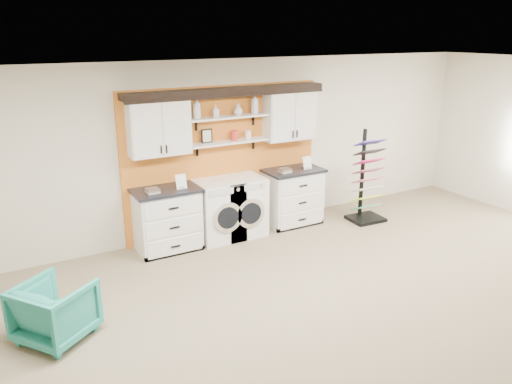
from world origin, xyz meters
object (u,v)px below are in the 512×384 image
base_cabinet_right (293,196)px  dryer (241,206)px  armchair (55,311)px  base_cabinet_left (167,220)px  sample_rack (366,192)px  washer (218,210)px

base_cabinet_right → dryer: base_cabinet_right is taller
base_cabinet_right → armchair: size_ratio=1.37×
base_cabinet_left → sample_rack: (3.47, -0.51, 0.03)m
base_cabinet_right → dryer: 1.00m
sample_rack → armchair: size_ratio=2.23×
base_cabinet_left → armchair: base_cabinet_left is taller
sample_rack → armchair: 5.45m
base_cabinet_right → sample_rack: bearing=-22.8°
base_cabinet_left → armchair: 2.47m
base_cabinet_left → base_cabinet_right: size_ratio=1.00×
sample_rack → armchair: (-5.33, -1.12, -0.19)m
base_cabinet_left → armchair: size_ratio=1.38×
dryer → armchair: dryer is taller
base_cabinet_right → dryer: bearing=-179.8°
dryer → sample_rack: sample_rack is taller
washer → dryer: (0.41, 0.00, 0.00)m
sample_rack → washer: bearing=172.5°
base_cabinet_right → dryer: (-1.00, -0.00, 0.00)m
washer → armchair: bearing=-149.1°
washer → sample_rack: size_ratio=0.60×
base_cabinet_right → armchair: 4.43m
dryer → base_cabinet_left: bearing=179.8°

